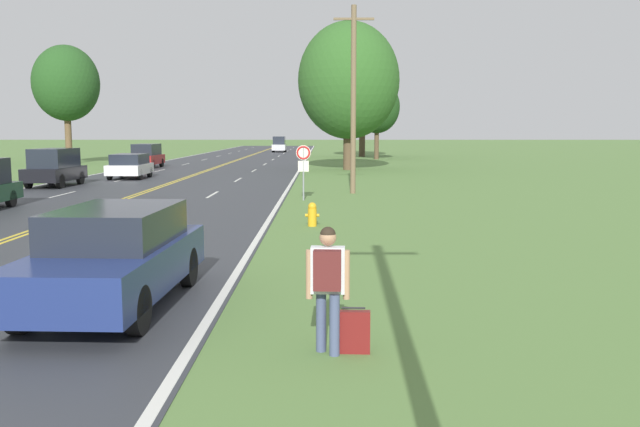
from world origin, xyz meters
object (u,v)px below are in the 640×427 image
Objects in this scene: car_white_hatchback_mid_far at (130,165)px; traffic_sign at (303,159)px; hitchhiker_person at (328,277)px; car_silver_van_distant at (279,144)px; car_dark_blue_sedan_nearest at (115,256)px; car_red_suv_receding at (147,155)px; tree_far_back at (362,93)px; tree_mid_treeline at (66,83)px; tree_behind_sign at (349,81)px; car_black_van_mid_near at (55,167)px; tree_left_verge at (377,107)px; suitcase at (353,332)px; fire_hydrant at (312,214)px.

traffic_sign is at bearing -140.34° from car_white_hatchback_mid_far.
car_silver_van_distant is (-5.87, 80.64, 0.02)m from hitchhiker_person.
car_dark_blue_sedan_nearest is 42.04m from car_red_suv_receding.
car_white_hatchback_mid_far is (-15.64, -33.78, -6.06)m from tree_far_back.
car_red_suv_receding is at bearing -37.65° from tree_mid_treeline.
hitchhiker_person is 0.73× the size of traffic_sign.
tree_behind_sign reaches higher than car_black_van_mid_near.
tree_left_verge is 1.57× the size of car_dark_blue_sedan_nearest.
tree_behind_sign is 2.45× the size of car_silver_van_distant.
hitchhiker_person is 0.21× the size of tree_left_verge.
car_silver_van_distant reaches higher than suitcase.
tree_left_verge is at bearing -32.56° from car_white_hatchback_mid_far.
car_red_suv_receding is at bearing 112.63° from fire_hydrant.
hitchhiker_person is 0.34× the size of car_dark_blue_sedan_nearest.
suitcase is (0.33, 0.06, -0.73)m from hitchhiker_person.
tree_left_verge reaches higher than hitchhiker_person.
car_white_hatchback_mid_far is (-13.26, -9.14, -5.59)m from tree_behind_sign.
tree_left_verge is at bearing 173.38° from car_dark_blue_sedan_nearest.
car_dark_blue_sedan_nearest is (-2.56, -16.74, -0.85)m from traffic_sign.
tree_behind_sign reaches higher than fire_hydrant.
fire_hydrant is at bearing -60.50° from tree_mid_treeline.
traffic_sign is at bearing 5.46° from hitchhiker_person.
car_black_van_mid_near is (-15.50, -14.73, -5.37)m from tree_behind_sign.
car_silver_van_distant is at bearing 7.25° from suitcase.
tree_far_back is (3.79, 65.32, 6.56)m from suitcase.
car_dark_blue_sedan_nearest is 1.14× the size of car_silver_van_distant.
car_dark_blue_sedan_nearest is at bearing -108.18° from fire_hydrant.
fire_hydrant is 22.84m from car_white_hatchback_mid_far.
traffic_sign is (-0.48, 7.47, 1.32)m from fire_hydrant.
tree_behind_sign is 2.52× the size of car_black_van_mid_near.
car_black_van_mid_near is (-18.94, -32.60, -4.10)m from tree_left_verge.
hitchhiker_person is 0.15× the size of tree_far_back.
tree_far_back is 19.15m from car_silver_van_distant.
suitcase is at bearing -160.31° from car_red_suv_receding.
car_black_van_mid_near is (-17.88, -39.36, -5.84)m from tree_far_back.
fire_hydrant is 0.07× the size of tree_far_back.
tree_mid_treeline is at bearing -161.61° from tree_left_verge.
fire_hydrant is at bearing 6.40° from suitcase.
suitcase is 0.12× the size of car_dark_blue_sedan_nearest.
car_white_hatchback_mid_far is at bearing 23.44° from suitcase.
tree_far_back is (4.12, 65.37, 5.83)m from hitchhiker_person.
tree_left_verge reaches higher than car_black_van_mid_near.
tree_mid_treeline is at bearing -156.59° from car_dark_blue_sedan_nearest.
suitcase is 0.14× the size of car_silver_van_distant.
tree_mid_treeline is (-27.05, -8.99, 1.68)m from tree_left_verge.
tree_left_verge is 32.05m from car_white_hatchback_mid_far.
car_red_suv_receding is at bearing 170.87° from tree_behind_sign.
car_white_hatchback_mid_far is 0.90× the size of car_silver_van_distant.
tree_far_back is 2.17× the size of car_dark_blue_sedan_nearest.
hitchhiker_person is 4.19m from car_dark_blue_sedan_nearest.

